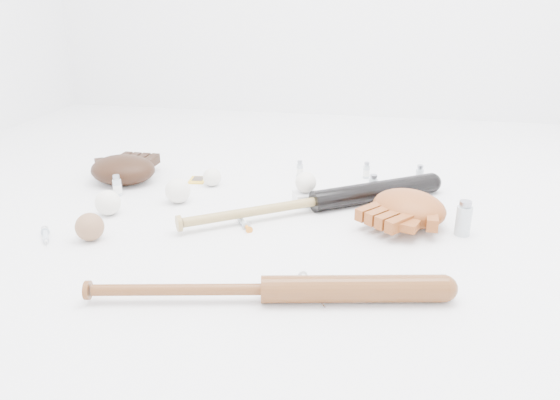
% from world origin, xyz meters
% --- Properties ---
extents(bat_dark, '(0.81, 0.58, 0.07)m').
position_xyz_m(bat_dark, '(0.15, 0.10, 0.03)').
color(bat_dark, black).
rests_on(bat_dark, ground).
extents(bat_wood, '(0.84, 0.23, 0.06)m').
position_xyz_m(bat_wood, '(0.11, -0.45, 0.03)').
color(bat_wood, brown).
rests_on(bat_wood, ground).
extents(glove_dark, '(0.28, 0.28, 0.10)m').
position_xyz_m(glove_dark, '(-0.57, 0.24, 0.05)').
color(glove_dark, black).
rests_on(glove_dark, ground).
extents(glove_tan, '(0.38, 0.38, 0.10)m').
position_xyz_m(glove_tan, '(0.43, 0.06, 0.05)').
color(glove_tan, brown).
rests_on(glove_tan, ground).
extents(trading_card, '(0.07, 0.09, 0.00)m').
position_xyz_m(trading_card, '(-0.31, 0.31, 0.00)').
color(trading_card, gold).
rests_on(trading_card, ground).
extents(pedestal, '(0.10, 0.10, 0.04)m').
position_xyz_m(pedestal, '(0.11, 0.15, 0.02)').
color(pedestal, white).
rests_on(pedestal, ground).
extents(baseball_on_pedestal, '(0.07, 0.07, 0.07)m').
position_xyz_m(baseball_on_pedestal, '(0.11, 0.15, 0.07)').
color(baseball_on_pedestal, white).
rests_on(baseball_on_pedestal, pedestal).
extents(baseball_left, '(0.08, 0.08, 0.08)m').
position_xyz_m(baseball_left, '(-0.30, 0.09, 0.04)').
color(baseball_left, white).
rests_on(baseball_left, ground).
extents(baseball_upper, '(0.06, 0.06, 0.06)m').
position_xyz_m(baseball_upper, '(-0.24, 0.26, 0.03)').
color(baseball_upper, white).
rests_on(baseball_upper, ground).
extents(baseball_mid, '(0.08, 0.08, 0.08)m').
position_xyz_m(baseball_mid, '(-0.48, -0.05, 0.04)').
color(baseball_mid, white).
rests_on(baseball_mid, ground).
extents(baseball_aged, '(0.08, 0.08, 0.08)m').
position_xyz_m(baseball_aged, '(-0.44, -0.23, 0.04)').
color(baseball_aged, brown).
rests_on(baseball_aged, ground).
extents(syringe_0, '(0.10, 0.13, 0.02)m').
position_xyz_m(syringe_0, '(-0.57, -0.25, 0.01)').
color(syringe_0, '#ADBCC6').
rests_on(syringe_0, ground).
extents(syringe_1, '(0.10, 0.13, 0.02)m').
position_xyz_m(syringe_1, '(-0.05, -0.05, 0.01)').
color(syringe_1, '#ADBCC6').
rests_on(syringe_1, ground).
extents(syringe_2, '(0.13, 0.10, 0.02)m').
position_xyz_m(syringe_2, '(0.40, 0.24, 0.01)').
color(syringe_2, '#ADBCC6').
rests_on(syringe_2, ground).
extents(syringe_3, '(0.10, 0.16, 0.02)m').
position_xyz_m(syringe_3, '(0.21, -0.39, 0.01)').
color(syringe_3, '#ADBCC6').
rests_on(syringe_3, ground).
extents(syringe_4, '(0.16, 0.09, 0.02)m').
position_xyz_m(syringe_4, '(0.40, 0.33, 0.01)').
color(syringe_4, '#ADBCC6').
rests_on(syringe_4, ground).
extents(vial_0, '(0.02, 0.02, 0.06)m').
position_xyz_m(vial_0, '(0.05, 0.42, 0.03)').
color(vial_0, silver).
rests_on(vial_0, ground).
extents(vial_1, '(0.03, 0.03, 0.07)m').
position_xyz_m(vial_1, '(0.48, 0.43, 0.03)').
color(vial_1, silver).
rests_on(vial_1, ground).
extents(vial_2, '(0.03, 0.03, 0.08)m').
position_xyz_m(vial_2, '(0.32, 0.27, 0.04)').
color(vial_2, silver).
rests_on(vial_2, ground).
extents(vial_3, '(0.04, 0.04, 0.10)m').
position_xyz_m(vial_3, '(0.58, 0.00, 0.05)').
color(vial_3, silver).
rests_on(vial_3, ground).
extents(vial_4, '(0.03, 0.03, 0.07)m').
position_xyz_m(vial_4, '(-0.53, 0.11, 0.04)').
color(vial_4, silver).
rests_on(vial_4, ground).
extents(vial_5, '(0.02, 0.02, 0.06)m').
position_xyz_m(vial_5, '(0.29, 0.45, 0.03)').
color(vial_5, silver).
rests_on(vial_5, ground).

